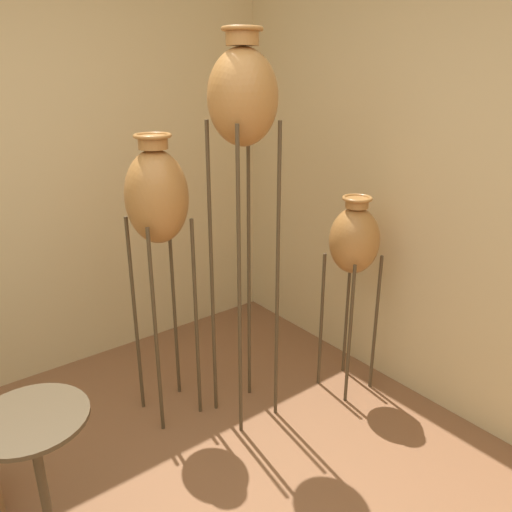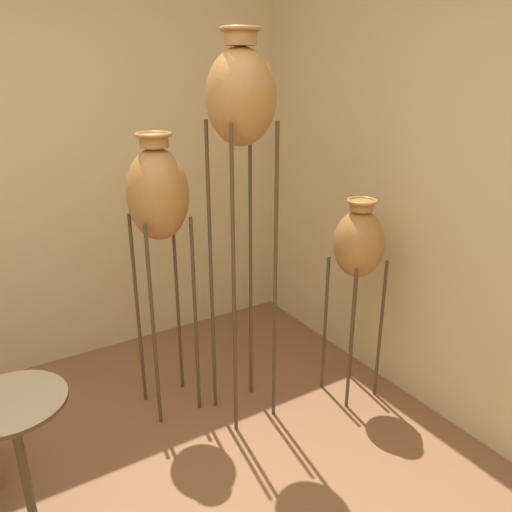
# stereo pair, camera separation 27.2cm
# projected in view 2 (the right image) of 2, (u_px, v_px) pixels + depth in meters

# --- Properties ---
(vase_stand_tall) EXTENTS (0.34, 0.34, 2.09)m
(vase_stand_tall) POSITION_uv_depth(u_px,v_px,m) (241.00, 105.00, 2.37)
(vase_stand_tall) COLOR #473823
(vase_stand_tall) RESTS_ON ground_plane
(vase_stand_medium) EXTENTS (0.32, 0.32, 1.61)m
(vase_stand_medium) POSITION_uv_depth(u_px,v_px,m) (158.00, 198.00, 2.59)
(vase_stand_medium) COLOR #473823
(vase_stand_medium) RESTS_ON ground_plane
(vase_stand_short) EXTENTS (0.29, 0.29, 1.24)m
(vase_stand_short) POSITION_uv_depth(u_px,v_px,m) (359.00, 246.00, 2.82)
(vase_stand_short) COLOR #473823
(vase_stand_short) RESTS_ON ground_plane
(side_table) EXTENTS (0.41, 0.41, 0.75)m
(side_table) POSITION_uv_depth(u_px,v_px,m) (19.00, 447.00, 1.92)
(side_table) COLOR #473823
(side_table) RESTS_ON ground_plane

